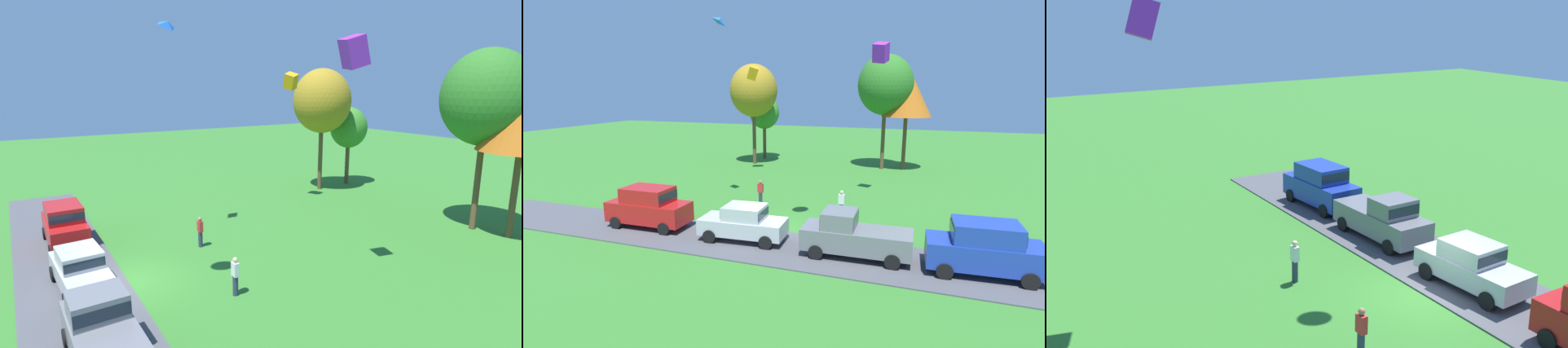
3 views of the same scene
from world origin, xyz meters
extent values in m
plane|color=#337528|center=(0.00, 0.00, 0.00)|extent=(120.00, 120.00, 0.00)
cube|color=#4C4C51|center=(0.00, -2.28, 0.03)|extent=(36.00, 4.40, 0.06)
cylinder|color=black|center=(-4.80, -0.92, 0.40)|extent=(0.68, 0.25, 0.68)
cube|color=#B7B7BC|center=(-0.47, -1.95, 0.80)|extent=(4.51, 2.08, 0.80)
cube|color=#B7B7BC|center=(-0.37, -1.95, 1.55)|extent=(2.10, 1.77, 0.70)
cube|color=#19232D|center=(-0.37, -1.95, 1.55)|extent=(2.14, 1.74, 0.38)
cylinder|color=black|center=(-1.91, -2.90, 0.40)|extent=(0.69, 0.28, 0.68)
cylinder|color=black|center=(-2.02, -1.20, 0.40)|extent=(0.69, 0.28, 0.68)
cylinder|color=black|center=(1.08, -2.71, 0.40)|extent=(0.69, 0.28, 0.68)
cylinder|color=black|center=(0.97, -1.00, 0.40)|extent=(0.69, 0.28, 0.68)
cube|color=slate|center=(5.36, -2.08, 0.90)|extent=(5.05, 2.02, 1.00)
cube|color=slate|center=(4.56, -2.10, 1.80)|extent=(1.54, 1.80, 0.80)
cube|color=#19232D|center=(4.56, -2.10, 1.80)|extent=(1.57, 1.76, 0.44)
cylinder|color=black|center=(3.69, -3.03, 0.40)|extent=(0.69, 0.26, 0.68)
cylinder|color=black|center=(3.64, -1.22, 0.40)|extent=(0.69, 0.26, 0.68)
cylinder|color=black|center=(7.08, -2.94, 0.40)|extent=(0.69, 0.26, 0.68)
cylinder|color=black|center=(7.04, -1.14, 0.40)|extent=(0.69, 0.26, 0.68)
cube|color=#1E389E|center=(10.70, -2.15, 0.95)|extent=(4.70, 2.16, 1.10)
cube|color=#1E389E|center=(10.70, -2.15, 1.92)|extent=(2.70, 1.91, 0.84)
cube|color=#19232D|center=(10.70, -2.15, 1.92)|extent=(2.75, 1.87, 0.46)
cylinder|color=black|center=(9.19, -3.14, 0.40)|extent=(0.69, 0.28, 0.68)
cylinder|color=black|center=(9.08, -1.34, 0.40)|extent=(0.69, 0.28, 0.68)
cylinder|color=black|center=(12.31, -2.96, 0.40)|extent=(0.69, 0.28, 0.68)
cylinder|color=black|center=(12.21, -1.16, 0.40)|extent=(0.69, 0.28, 0.68)
cylinder|color=#2D334C|center=(-2.19, 4.39, 0.44)|extent=(0.24, 0.24, 0.88)
cube|color=red|center=(-2.19, 4.39, 1.18)|extent=(0.36, 0.22, 0.60)
sphere|color=#9E7051|center=(-2.19, 4.39, 1.60)|extent=(0.22, 0.22, 0.22)
cylinder|color=#2D334C|center=(3.50, 3.49, 0.44)|extent=(0.24, 0.24, 0.88)
cube|color=white|center=(3.50, 3.49, 1.18)|extent=(0.36, 0.22, 0.60)
sphere|color=beige|center=(3.50, 3.49, 1.60)|extent=(0.22, 0.22, 0.22)
cube|color=purple|center=(4.83, 8.38, 10.02)|extent=(1.09, 1.39, 1.49)
camera|label=1|loc=(17.41, -3.92, 8.66)|focal=28.00mm
camera|label=2|loc=(8.19, -19.93, 7.78)|focal=28.00mm
camera|label=3|loc=(-15.55, 14.15, 10.49)|focal=42.00mm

